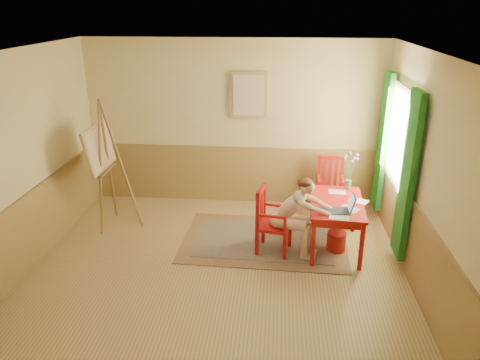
# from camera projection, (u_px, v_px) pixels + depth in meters

# --- Properties ---
(room) EXTENTS (5.04, 4.54, 2.84)m
(room) POSITION_uv_depth(u_px,v_px,m) (216.00, 169.00, 5.62)
(room) COLOR tan
(room) RESTS_ON ground
(wainscot) EXTENTS (5.00, 4.50, 1.00)m
(wainscot) POSITION_uv_depth(u_px,v_px,m) (224.00, 208.00, 6.69)
(wainscot) COLOR olive
(wainscot) RESTS_ON room
(window) EXTENTS (0.12, 2.01, 2.20)m
(window) POSITION_uv_depth(u_px,v_px,m) (396.00, 151.00, 6.47)
(window) COLOR white
(window) RESTS_ON room
(wall_portrait) EXTENTS (0.60, 0.05, 0.76)m
(wall_portrait) POSITION_uv_depth(u_px,v_px,m) (249.00, 95.00, 7.46)
(wall_portrait) COLOR tan
(wall_portrait) RESTS_ON room
(rug) EXTENTS (2.45, 1.68, 0.02)m
(rug) POSITION_uv_depth(u_px,v_px,m) (264.00, 240.00, 6.80)
(rug) COLOR #8C7251
(rug) RESTS_ON room
(table) EXTENTS (0.79, 1.24, 0.72)m
(table) POSITION_uv_depth(u_px,v_px,m) (337.00, 208.00, 6.39)
(table) COLOR #B21616
(table) RESTS_ON room
(chair_left) EXTENTS (0.52, 0.50, 0.95)m
(chair_left) POSITION_uv_depth(u_px,v_px,m) (271.00, 221.00, 6.35)
(chair_left) COLOR #B21616
(chair_left) RESTS_ON room
(chair_back) EXTENTS (0.44, 0.46, 0.97)m
(chair_back) POSITION_uv_depth(u_px,v_px,m) (330.00, 187.00, 7.48)
(chair_back) COLOR #B21616
(chair_back) RESTS_ON room
(figure) EXTENTS (0.89, 0.47, 1.16)m
(figure) POSITION_uv_depth(u_px,v_px,m) (295.00, 213.00, 6.21)
(figure) COLOR #D6AD96
(figure) RESTS_ON room
(laptop) EXTENTS (0.41, 0.25, 0.25)m
(laptop) POSITION_uv_depth(u_px,v_px,m) (341.00, 208.00, 6.05)
(laptop) COLOR #1E2338
(laptop) RESTS_ON table
(papers) EXTENTS (0.62, 1.06, 0.00)m
(papers) POSITION_uv_depth(u_px,v_px,m) (346.00, 204.00, 6.28)
(papers) COLOR white
(papers) RESTS_ON table
(vase) EXTENTS (0.27, 0.28, 0.57)m
(vase) POSITION_uv_depth(u_px,v_px,m) (349.00, 173.00, 6.70)
(vase) COLOR #3F724C
(vase) RESTS_ON table
(wastebasket) EXTENTS (0.34, 0.34, 0.29)m
(wastebasket) POSITION_uv_depth(u_px,v_px,m) (336.00, 241.00, 6.49)
(wastebasket) COLOR red
(wastebasket) RESTS_ON room
(easel) EXTENTS (0.67, 0.90, 2.03)m
(easel) POSITION_uv_depth(u_px,v_px,m) (102.00, 153.00, 6.87)
(easel) COLOR olive
(easel) RESTS_ON room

